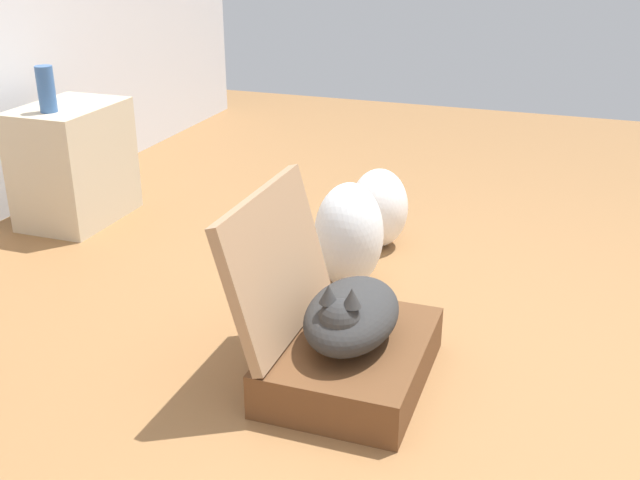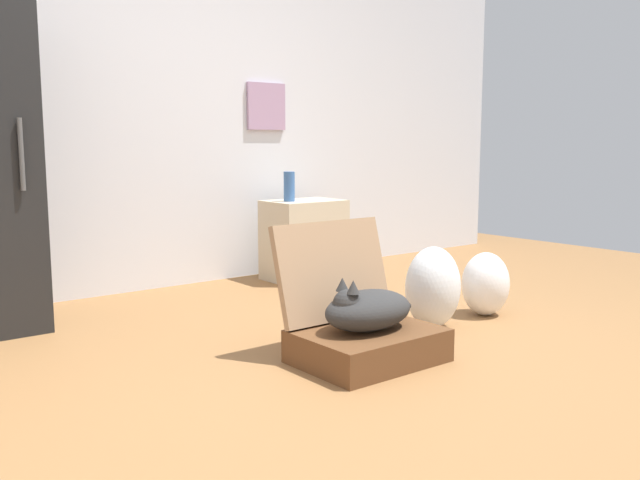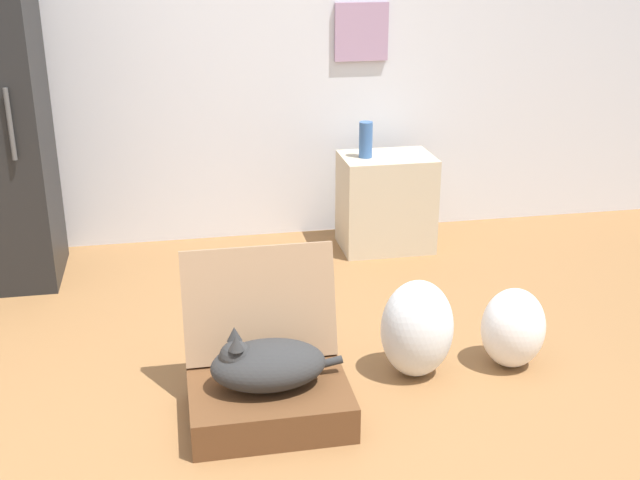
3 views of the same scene
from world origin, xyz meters
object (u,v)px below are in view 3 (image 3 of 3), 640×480
cat (265,364)px  vase_tall (366,140)px  suitcase_base (269,402)px  side_table (386,202)px  plastic_bag_clear (513,328)px  plastic_bag_white (417,329)px

cat → vase_tall: (0.80, 1.68, 0.43)m
suitcase_base → side_table: side_table is taller
plastic_bag_clear → side_table: size_ratio=0.63×
suitcase_base → plastic_bag_white: 0.71m
vase_tall → plastic_bag_white: bearing=-95.1°
plastic_bag_white → plastic_bag_clear: bearing=-0.6°
plastic_bag_clear → side_table: side_table is taller
suitcase_base → plastic_bag_white: (0.66, 0.22, 0.14)m
side_table → vase_tall: (-0.13, -0.01, 0.39)m
cat → plastic_bag_white: (0.67, 0.22, -0.03)m
plastic_bag_clear → vase_tall: 1.58m
plastic_bag_white → side_table: (0.26, 1.47, 0.07)m
cat → plastic_bag_white: bearing=18.0°
suitcase_base → plastic_bag_clear: bearing=11.1°
suitcase_base → vase_tall: bearing=64.9°
suitcase_base → cat: cat is taller
cat → plastic_bag_clear: size_ratio=1.45×
plastic_bag_white → vase_tall: size_ratio=2.09×
plastic_bag_white → cat: bearing=-162.0°
side_table → vase_tall: bearing=-176.4°
plastic_bag_white → vase_tall: bearing=84.9°
cat → vase_tall: size_ratio=2.52×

